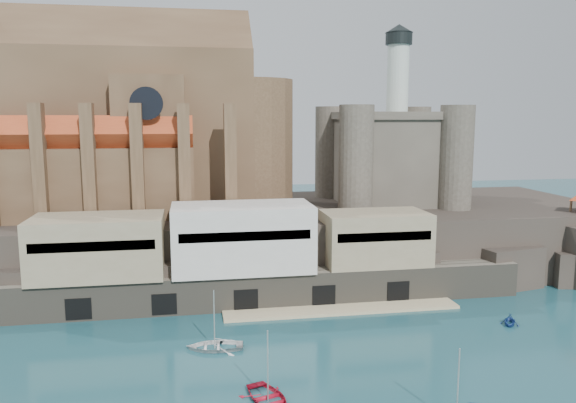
% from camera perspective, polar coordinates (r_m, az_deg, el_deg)
% --- Properties ---
extents(ground, '(300.00, 300.00, 0.00)m').
position_cam_1_polar(ground, '(56.10, 8.51, -17.09)').
color(ground, '#17434D').
rests_on(ground, ground).
extents(promontory, '(100.00, 36.00, 10.00)m').
position_cam_1_polar(promontory, '(90.81, 0.64, -3.67)').
color(promontory, black).
rests_on(promontory, ground).
extents(quay, '(70.00, 12.00, 13.05)m').
position_cam_1_polar(quay, '(73.49, -4.75, -5.73)').
color(quay, '#605A4D').
rests_on(quay, ground).
extents(church, '(47.00, 25.93, 30.51)m').
position_cam_1_polar(church, '(90.08, -14.91, 6.98)').
color(church, '#4F3925').
rests_on(church, promontory).
extents(castle_keep, '(21.20, 21.20, 29.30)m').
position_cam_1_polar(castle_keep, '(94.87, 10.20, 4.90)').
color(castle_keep, '#484238').
rests_on(castle_keep, promontory).
extents(boat_0, '(4.31, 2.41, 5.80)m').
position_cam_1_polar(boat_0, '(51.28, -2.05, -19.60)').
color(boat_0, '#AC0F25').
rests_on(boat_0, ground).
extents(boat_6, '(1.61, 4.36, 5.98)m').
position_cam_1_polar(boat_6, '(61.70, -7.44, -14.60)').
color(boat_6, white).
rests_on(boat_6, ground).
extents(boat_7, '(3.11, 2.83, 3.08)m').
position_cam_1_polar(boat_7, '(72.52, 21.58, -11.54)').
color(boat_7, navy).
rests_on(boat_7, ground).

